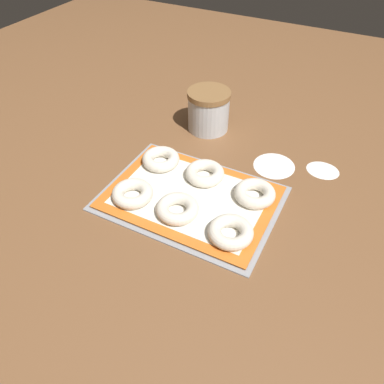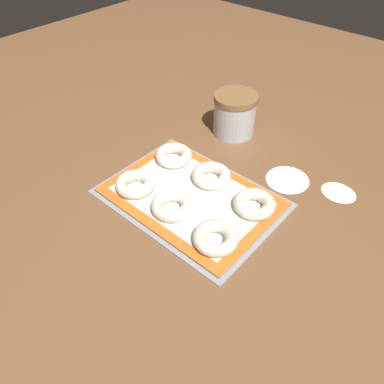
{
  "view_description": "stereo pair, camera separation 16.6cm",
  "coord_description": "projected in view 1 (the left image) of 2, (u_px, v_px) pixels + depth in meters",
  "views": [
    {
      "loc": [
        0.32,
        -0.6,
        0.65
      ],
      "look_at": [
        0.0,
        0.01,
        0.03
      ],
      "focal_mm": 35.0,
      "sensor_mm": 36.0,
      "label": 1
    },
    {
      "loc": [
        0.46,
        -0.5,
        0.65
      ],
      "look_at": [
        0.0,
        0.01,
        0.03
      ],
      "focal_mm": 35.0,
      "sensor_mm": 36.0,
      "label": 2
    }
  ],
  "objects": [
    {
      "name": "flour_patch_far",
      "position": [
        323.0,
        170.0,
        1.03
      ],
      "size": [
        0.09,
        0.08,
        0.0
      ],
      "color": "white",
      "rests_on": "ground_plane"
    },
    {
      "name": "flour_patch_near",
      "position": [
        274.0,
        165.0,
        1.05
      ],
      "size": [
        0.11,
        0.12,
        0.0
      ],
      "color": "white",
      "rests_on": "ground_plane"
    },
    {
      "name": "bagel_back_center",
      "position": [
        204.0,
        173.0,
        0.98
      ],
      "size": [
        0.1,
        0.1,
        0.03
      ],
      "color": "silver",
      "rests_on": "baking_mat"
    },
    {
      "name": "bagel_front_center",
      "position": [
        177.0,
        208.0,
        0.89
      ],
      "size": [
        0.1,
        0.1,
        0.03
      ],
      "color": "silver",
      "rests_on": "baking_mat"
    },
    {
      "name": "bagel_front_left",
      "position": [
        133.0,
        194.0,
        0.92
      ],
      "size": [
        0.1,
        0.1,
        0.03
      ],
      "color": "silver",
      "rests_on": "baking_mat"
    },
    {
      "name": "bagel_front_right",
      "position": [
        231.0,
        232.0,
        0.83
      ],
      "size": [
        0.1,
        0.1,
        0.03
      ],
      "color": "silver",
      "rests_on": "baking_mat"
    },
    {
      "name": "flour_canister",
      "position": [
        208.0,
        110.0,
        1.15
      ],
      "size": [
        0.13,
        0.13,
        0.13
      ],
      "color": "silver",
      "rests_on": "ground_plane"
    },
    {
      "name": "bagel_back_right",
      "position": [
        255.0,
        193.0,
        0.92
      ],
      "size": [
        0.1,
        0.1,
        0.03
      ],
      "color": "silver",
      "rests_on": "baking_mat"
    },
    {
      "name": "bagel_back_left",
      "position": [
        161.0,
        159.0,
        1.03
      ],
      "size": [
        0.1,
        0.1,
        0.03
      ],
      "color": "silver",
      "rests_on": "baking_mat"
    },
    {
      "name": "baking_mat",
      "position": [
        192.0,
        197.0,
        0.94
      ],
      "size": [
        0.41,
        0.29,
        0.0
      ],
      "color": "orange",
      "rests_on": "baking_tray"
    },
    {
      "name": "ground_plane",
      "position": [
        189.0,
        202.0,
        0.94
      ],
      "size": [
        2.8,
        2.8,
        0.0
      ],
      "primitive_type": "plane",
      "color": "brown"
    },
    {
      "name": "baking_tray",
      "position": [
        192.0,
        199.0,
        0.94
      ],
      "size": [
        0.43,
        0.31,
        0.01
      ],
      "color": "#93969B",
      "rests_on": "ground_plane"
    }
  ]
}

